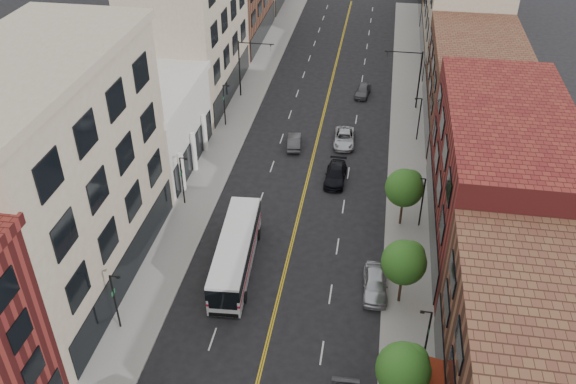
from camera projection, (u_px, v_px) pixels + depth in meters
The scene contains 25 objects.
sidewalk_left at pixel (223, 147), 66.98m from camera, with size 4.00×110.00×0.15m, color gray.
sidewalk_right at pixel (407, 162), 64.35m from camera, with size 4.00×110.00×0.15m, color gray.
bldg_l_tanoffice at pixel (51, 183), 44.93m from camera, with size 10.00×22.00×18.00m, color gray.
bldg_l_white at pixel (145, 128), 62.42m from camera, with size 10.00×14.00×8.00m, color silver.
bldg_l_far_a at pixel (189, 25), 73.45m from camera, with size 10.00×20.00×18.00m, color gray.
bldg_r_mid at pixel (500, 177), 51.12m from camera, with size 10.00×22.00×12.00m, color maroon.
bldg_r_far_a at pixel (475, 84), 68.79m from camera, with size 10.00×20.00×10.00m, color brown.
bldg_r_far_b at pixel (464, 9), 84.77m from camera, with size 10.00×22.00×14.00m, color gray.
tree_r_1 at pixel (405, 368), 36.94m from camera, with size 3.40×3.40×5.59m.
tree_r_2 at pixel (405, 261), 45.09m from camera, with size 3.40×3.40×5.59m.
tree_r_3 at pixel (405, 187), 53.23m from camera, with size 3.40×3.40×5.59m.
lamp_l_1 at pixel (115, 299), 43.47m from camera, with size 0.81×0.55×5.05m.
lamp_l_2 at pixel (182, 178), 56.51m from camera, with size 0.81×0.55×5.05m.
lamp_l_3 at pixel (225, 103), 69.54m from camera, with size 0.81×0.55×5.05m.
lamp_r_1 at pixel (427, 336), 40.59m from camera, with size 0.81×0.55×5.05m.
lamp_r_2 at pixel (422, 200), 53.62m from camera, with size 0.81×0.55×5.05m.
lamp_r_3 at pixel (419, 117), 66.66m from camera, with size 0.81×0.55×5.05m.
signal_mast_left at pixel (245, 62), 75.02m from camera, with size 4.49×0.18×7.20m.
signal_mast_right at pixel (414, 73), 72.32m from camera, with size 4.49×0.18×7.20m.
city_bus at pixel (236, 251), 49.69m from camera, with size 3.43×11.94×3.03m.
car_parked_far at pixel (375, 284), 47.88m from camera, with size 1.92×4.76×1.62m, color #BABCC3.
car_lane_behind at pixel (294, 141), 66.80m from camera, with size 1.40×4.02×1.32m, color #424246.
car_lane_a at pixel (336, 174), 61.17m from camera, with size 2.01×4.96×1.44m, color black.
car_lane_b at pixel (344, 138), 67.36m from camera, with size 2.28×4.95×1.38m, color #B9BCC1.
car_lane_c at pixel (363, 91), 77.53m from camera, with size 1.64×4.07×1.39m, color #4F4F54.
Camera 1 is at (6.28, -21.19, 33.82)m, focal length 38.00 mm.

